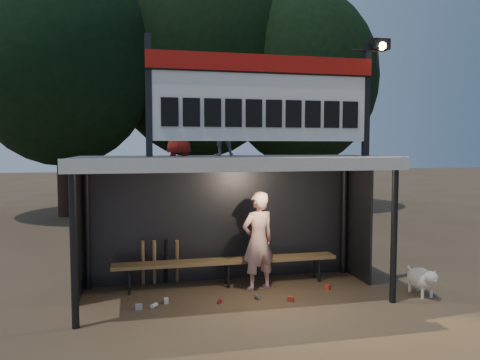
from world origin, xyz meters
name	(u,v)px	position (x,y,z in m)	size (l,w,h in m)	color
ground	(234,295)	(0.00, 0.00, 0.00)	(80.00, 80.00, 0.00)	#4E3A27
player	(258,241)	(0.48, 0.24, 0.85)	(0.62, 0.41, 1.71)	white
child_a	(221,129)	(-0.13, 0.44, 2.78)	(0.45, 0.35, 0.92)	gray
child_b	(179,124)	(-0.85, 0.41, 2.86)	(0.52, 0.34, 1.07)	#AC211A
dugout_shelter	(231,184)	(0.00, 0.24, 1.85)	(5.10, 2.08, 2.32)	#3B3B3D
scoreboard_assembly	(267,95)	(0.56, -0.01, 3.32)	(4.10, 0.27, 1.99)	black
bench	(227,262)	(0.00, 0.55, 0.43)	(4.00, 0.35, 0.48)	olive
tree_left	(61,59)	(-4.00, 10.00, 5.51)	(6.46, 6.46, 9.27)	#321F16
tree_mid	(198,54)	(1.00, 11.50, 6.17)	(7.22, 7.22, 10.36)	black
tree_right	(301,79)	(5.00, 10.50, 5.19)	(6.08, 6.08, 8.72)	black
dog	(422,279)	(3.06, -0.69, 0.28)	(0.36, 0.81, 0.49)	beige
bats	(160,262)	(-1.16, 0.82, 0.43)	(0.68, 0.35, 0.84)	#956A45
litter	(225,299)	(-0.20, -0.27, 0.04)	(3.33, 0.58, 0.08)	#B7341F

